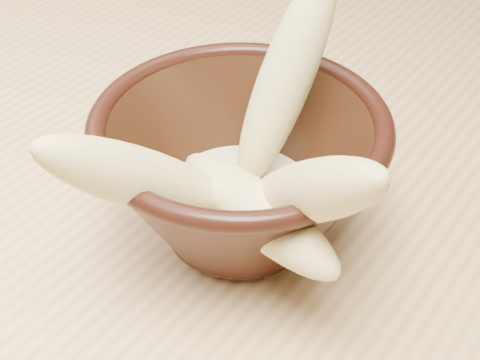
{
  "coord_description": "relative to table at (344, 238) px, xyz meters",
  "views": [
    {
      "loc": [
        0.17,
        -0.38,
        1.09
      ],
      "look_at": [
        -0.03,
        -0.11,
        0.8
      ],
      "focal_mm": 50.0,
      "sensor_mm": 36.0,
      "label": 1
    }
  ],
  "objects": [
    {
      "name": "milk_puddle",
      "position": [
        -0.03,
        -0.11,
        0.11
      ],
      "size": [
        0.11,
        0.11,
        0.01
      ],
      "primitive_type": "cylinder",
      "color": "beige",
      "rests_on": "bowl"
    },
    {
      "name": "banana_upright",
      "position": [
        -0.03,
        -0.07,
        0.19
      ],
      "size": [
        0.05,
        0.11,
        0.15
      ],
      "primitive_type": "ellipsoid",
      "rotation": [
        0.47,
        0.0,
        2.94
      ],
      "color": "#C7BA75",
      "rests_on": "bowl"
    },
    {
      "name": "banana_front",
      "position": [
        -0.04,
        -0.18,
        0.17
      ],
      "size": [
        0.07,
        0.15,
        0.13
      ],
      "primitive_type": "ellipsoid",
      "rotation": [
        0.84,
        0.0,
        -0.26
      ],
      "color": "#C7BA75",
      "rests_on": "bowl"
    },
    {
      "name": "banana_right",
      "position": [
        0.04,
        -0.14,
        0.17
      ],
      "size": [
        0.14,
        0.1,
        0.14
      ],
      "primitive_type": "ellipsoid",
      "rotation": [
        0.82,
        0.0,
        1.1
      ],
      "color": "#C7BA75",
      "rests_on": "bowl"
    },
    {
      "name": "banana_across",
      "position": [
        0.0,
        -0.14,
        0.14
      ],
      "size": [
        0.15,
        0.08,
        0.05
      ],
      "primitive_type": "ellipsoid",
      "rotation": [
        1.46,
        0.0,
        1.26
      ],
      "color": "#C7BA75",
      "rests_on": "bowl"
    },
    {
      "name": "bowl",
      "position": [
        -0.03,
        -0.11,
        0.14
      ],
      "size": [
        0.19,
        0.19,
        0.1
      ],
      "rotation": [
        0.0,
        0.0,
        -0.02
      ],
      "color": "black",
      "rests_on": "table"
    },
    {
      "name": "table",
      "position": [
        0.0,
        0.0,
        0.0
      ],
      "size": [
        1.2,
        0.8,
        0.75
      ],
      "color": "#DFB17A",
      "rests_on": "ground"
    }
  ]
}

